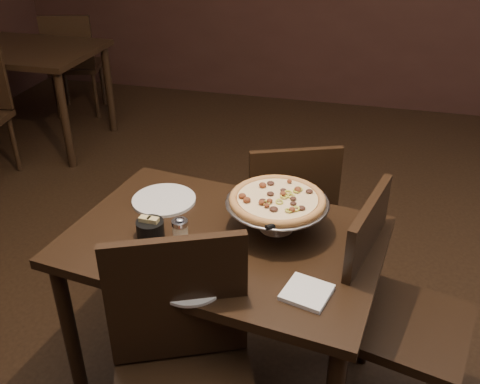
# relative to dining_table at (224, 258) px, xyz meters

# --- Properties ---
(room) EXTENTS (6.04, 7.04, 2.84)m
(room) POSITION_rel_dining_table_xyz_m (0.05, -0.01, 0.78)
(room) COLOR black
(room) RESTS_ON ground
(dining_table) EXTENTS (1.23, 0.91, 0.71)m
(dining_table) POSITION_rel_dining_table_xyz_m (0.00, 0.00, 0.00)
(dining_table) COLOR black
(dining_table) RESTS_ON ground
(background_table) EXTENTS (1.23, 0.82, 0.77)m
(background_table) POSITION_rel_dining_table_xyz_m (-2.22, 1.97, 0.05)
(background_table) COLOR black
(background_table) RESTS_ON ground
(pizza_stand) EXTENTS (0.38, 0.38, 0.16)m
(pizza_stand) POSITION_rel_dining_table_xyz_m (0.18, 0.10, 0.22)
(pizza_stand) COLOR silver
(pizza_stand) RESTS_ON dining_table
(parmesan_shaker) EXTENTS (0.06, 0.06, 0.10)m
(parmesan_shaker) POSITION_rel_dining_table_xyz_m (-0.14, -0.07, 0.14)
(parmesan_shaker) COLOR #F7E9C0
(parmesan_shaker) RESTS_ON dining_table
(pepper_flake_shaker) EXTENTS (0.06, 0.06, 0.10)m
(pepper_flake_shaker) POSITION_rel_dining_table_xyz_m (-0.09, -0.22, 0.14)
(pepper_flake_shaker) COLOR maroon
(pepper_flake_shaker) RESTS_ON dining_table
(packet_caddy) EXTENTS (0.10, 0.10, 0.08)m
(packet_caddy) POSITION_rel_dining_table_xyz_m (-0.26, -0.06, 0.13)
(packet_caddy) COLOR black
(packet_caddy) RESTS_ON dining_table
(napkin_stack) EXTENTS (0.17, 0.17, 0.02)m
(napkin_stack) POSITION_rel_dining_table_xyz_m (0.34, -0.24, 0.10)
(napkin_stack) COLOR silver
(napkin_stack) RESTS_ON dining_table
(plate_left) EXTENTS (0.26, 0.26, 0.01)m
(plate_left) POSITION_rel_dining_table_xyz_m (-0.31, 0.19, 0.10)
(plate_left) COLOR silver
(plate_left) RESTS_ON dining_table
(plate_near) EXTENTS (0.22, 0.22, 0.01)m
(plate_near) POSITION_rel_dining_table_xyz_m (-0.03, -0.29, 0.10)
(plate_near) COLOR silver
(plate_near) RESTS_ON dining_table
(serving_spatula) EXTENTS (0.17, 0.17, 0.02)m
(serving_spatula) POSITION_rel_dining_table_xyz_m (0.22, -0.04, 0.22)
(serving_spatula) COLOR silver
(serving_spatula) RESTS_ON pizza_stand
(chair_far) EXTENTS (0.53, 0.53, 0.87)m
(chair_far) POSITION_rel_dining_table_xyz_m (0.14, 0.59, -0.14)
(chair_far) COLOR black
(chair_far) RESTS_ON ground
(chair_near) EXTENTS (0.58, 0.58, 0.95)m
(chair_near) POSITION_rel_dining_table_xyz_m (0.01, -0.48, -0.10)
(chair_near) COLOR black
(chair_near) RESTS_ON ground
(chair_side) EXTENTS (0.52, 0.52, 0.92)m
(chair_side) POSITION_rel_dining_table_xyz_m (0.63, 0.02, -0.12)
(chair_side) COLOR black
(chair_side) RESTS_ON ground
(bg_chair_far) EXTENTS (0.53, 0.53, 0.91)m
(bg_chair_far) POSITION_rel_dining_table_xyz_m (-2.12, 2.60, -0.12)
(bg_chair_far) COLOR black
(bg_chair_far) RESTS_ON ground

